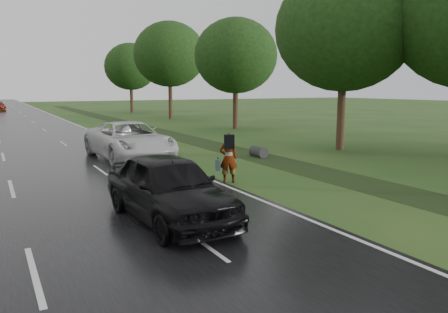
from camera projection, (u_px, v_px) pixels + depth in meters
ground at (34, 276)px, 8.20m from camera, size 220.00×220.00×0.00m
edge_stripe_east at (59, 118)px, 50.44m from camera, size 0.12×180.00×0.01m
drainage_ditch at (189, 139)px, 29.85m from camera, size 2.20×120.00×0.56m
tree_east_b at (345, 29)px, 23.85m from camera, size 7.60×7.60×10.11m
tree_east_c at (236, 56)px, 36.65m from camera, size 7.00×7.00×9.29m
tree_east_d at (170, 54)px, 48.45m from camera, size 8.00×8.00×10.76m
tree_east_f at (131, 67)px, 60.59m from camera, size 7.20×7.20×9.62m
pedestrian at (228, 157)px, 16.15m from camera, size 0.90×0.94×1.84m
white_pickup at (129, 140)px, 21.42m from camera, size 3.35×6.67×1.81m
dark_sedan at (169, 187)px, 11.44m from camera, size 2.36×5.26×1.76m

